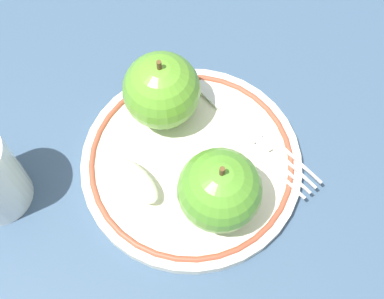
% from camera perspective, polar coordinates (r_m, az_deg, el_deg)
% --- Properties ---
extents(ground_plane, '(2.00, 2.00, 0.00)m').
position_cam_1_polar(ground_plane, '(0.55, -0.82, -1.53)').
color(ground_plane, '#354D67').
extents(plate, '(0.22, 0.22, 0.02)m').
position_cam_1_polar(plate, '(0.55, -0.00, -1.24)').
color(plate, beige).
rests_on(plate, ground_plane).
extents(apple_red_whole, '(0.08, 0.08, 0.09)m').
position_cam_1_polar(apple_red_whole, '(0.48, 2.96, -4.36)').
color(apple_red_whole, '#509129').
rests_on(apple_red_whole, plate).
extents(apple_second_whole, '(0.08, 0.08, 0.09)m').
position_cam_1_polar(apple_second_whole, '(0.53, -3.27, 6.31)').
color(apple_second_whole, '#5A992A').
rests_on(apple_second_whole, plate).
extents(apple_slice_front, '(0.05, 0.07, 0.02)m').
position_cam_1_polar(apple_slice_front, '(0.52, -6.16, -3.26)').
color(apple_slice_front, '#ECEFCD').
rests_on(apple_slice_front, plate).
extents(fork, '(0.10, 0.16, 0.00)m').
position_cam_1_polar(fork, '(0.55, 6.14, 1.95)').
color(fork, silver).
rests_on(fork, plate).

